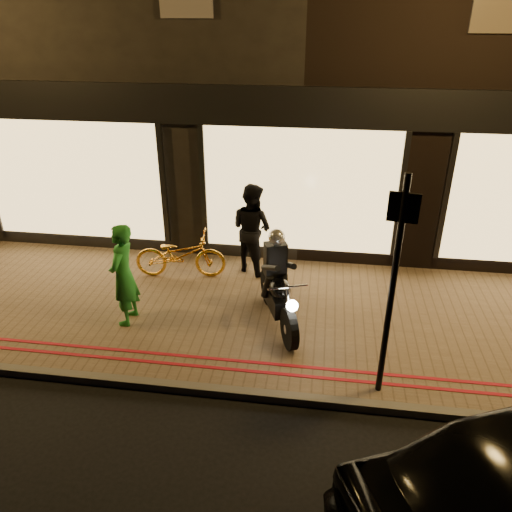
# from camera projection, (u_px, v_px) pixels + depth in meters

# --- Properties ---
(ground) EXTENTS (90.00, 90.00, 0.00)m
(ground) POSITION_uv_depth(u_px,v_px,m) (276.00, 403.00, 6.63)
(ground) COLOR black
(ground) RESTS_ON ground
(sidewalk) EXTENTS (50.00, 4.00, 0.12)m
(sidewalk) POSITION_uv_depth(u_px,v_px,m) (288.00, 317.00, 8.37)
(sidewalk) COLOR brown
(sidewalk) RESTS_ON ground
(kerb_stone) EXTENTS (50.00, 0.14, 0.12)m
(kerb_stone) POSITION_uv_depth(u_px,v_px,m) (276.00, 397.00, 6.64)
(kerb_stone) COLOR #59544C
(kerb_stone) RESTS_ON ground
(red_kerb_lines) EXTENTS (50.00, 0.26, 0.01)m
(red_kerb_lines) POSITION_uv_depth(u_px,v_px,m) (280.00, 369.00, 7.06)
(red_kerb_lines) COLOR maroon
(red_kerb_lines) RESTS_ON sidewalk
(building_row) EXTENTS (48.00, 10.11, 8.50)m
(building_row) POSITION_uv_depth(u_px,v_px,m) (316.00, 28.00, 12.69)
(building_row) COLOR black
(building_row) RESTS_ON ground
(motorcycle) EXTENTS (0.87, 1.85, 1.59)m
(motorcycle) POSITION_uv_depth(u_px,v_px,m) (278.00, 289.00, 7.87)
(motorcycle) COLOR black
(motorcycle) RESTS_ON sidewalk
(sign_post) EXTENTS (0.35, 0.09, 3.00)m
(sign_post) POSITION_uv_depth(u_px,v_px,m) (393.00, 280.00, 5.95)
(sign_post) COLOR black
(sign_post) RESTS_ON sidewalk
(bicycle_gold) EXTENTS (1.75, 0.79, 0.89)m
(bicycle_gold) POSITION_uv_depth(u_px,v_px,m) (180.00, 255.00, 9.33)
(bicycle_gold) COLOR gold
(bicycle_gold) RESTS_ON sidewalk
(person_green) EXTENTS (0.42, 0.63, 1.69)m
(person_green) POSITION_uv_depth(u_px,v_px,m) (123.00, 275.00, 7.79)
(person_green) COLOR #228027
(person_green) RESTS_ON sidewalk
(person_dark) EXTENTS (1.07, 1.01, 1.74)m
(person_dark) POSITION_uv_depth(u_px,v_px,m) (252.00, 228.00, 9.37)
(person_dark) COLOR black
(person_dark) RESTS_ON sidewalk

